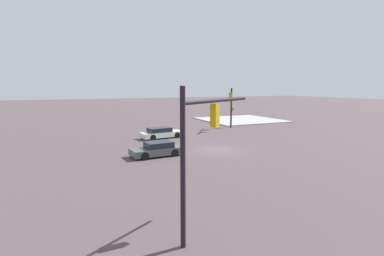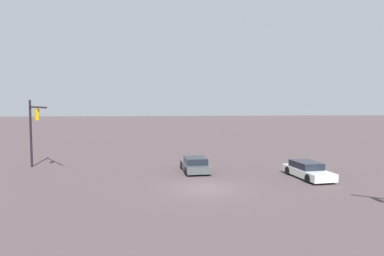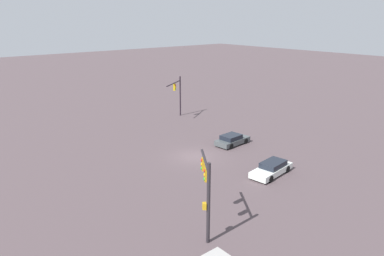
{
  "view_description": "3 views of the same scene",
  "coord_description": "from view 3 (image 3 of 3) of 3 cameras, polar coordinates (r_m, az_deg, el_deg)",
  "views": [
    {
      "loc": [
        -23.4,
        13.02,
        5.82
      ],
      "look_at": [
        1.22,
        1.91,
        1.99
      ],
      "focal_mm": 27.64,
      "sensor_mm": 36.0,
      "label": 1
    },
    {
      "loc": [
        -2.87,
        -22.87,
        5.69
      ],
      "look_at": [
        -0.6,
        2.75,
        3.79
      ],
      "focal_mm": 33.51,
      "sensor_mm": 36.0,
      "label": 2
    },
    {
      "loc": [
        27.29,
        -23.03,
        14.07
      ],
      "look_at": [
        -2.51,
        1.78,
        2.19
      ],
      "focal_mm": 34.09,
      "sensor_mm": 36.0,
      "label": 3
    }
  ],
  "objects": [
    {
      "name": "ground_plane",
      "position": [
        38.38,
        0.36,
        -4.48
      ],
      "size": [
        238.41,
        238.41,
        0.0
      ],
      "primitive_type": "plane",
      "color": "#4E4043"
    },
    {
      "name": "traffic_signal_opposite_side",
      "position": [
        23.89,
        2.29,
        -9.0
      ],
      "size": [
        3.46,
        2.79,
        5.56
      ],
      "rotation": [
        0.0,
        0.0,
        2.53
      ],
      "color": "black",
      "rests_on": "ground"
    },
    {
      "name": "traffic_signal_near_corner",
      "position": [
        52.36,
        -2.3,
        5.8
      ],
      "size": [
        2.85,
        4.47,
        5.84
      ],
      "rotation": [
        0.0,
        0.0,
        -1.02
      ],
      "color": "black",
      "rests_on": "ground"
    },
    {
      "name": "sedan_car_waiting_far",
      "position": [
        41.94,
        6.29,
        -1.85
      ],
      "size": [
        2.22,
        4.34,
        1.21
      ],
      "rotation": [
        0.0,
        0.0,
        1.64
      ],
      "color": "#444A4C",
      "rests_on": "ground"
    },
    {
      "name": "sedan_car_approaching",
      "position": [
        34.81,
        12.37,
        -6.2
      ],
      "size": [
        2.4,
        4.99,
        1.21
      ],
      "rotation": [
        0.0,
        0.0,
        -1.44
      ],
      "color": "silver",
      "rests_on": "ground"
    }
  ]
}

